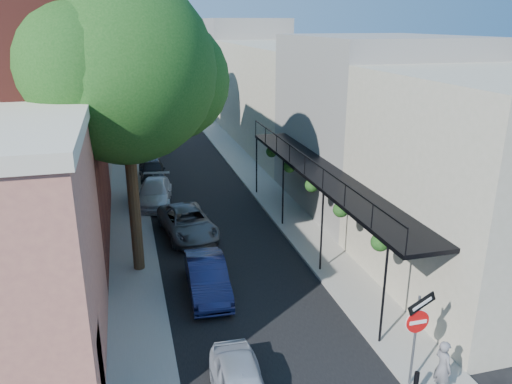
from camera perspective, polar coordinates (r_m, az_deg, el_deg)
road_surface at (r=40.26m, az=-8.95°, el=4.79°), size 6.00×64.00×0.01m
sidewalk_left at (r=40.06m, az=-14.66°, el=4.41°), size 2.00×64.00×0.12m
sidewalk_right at (r=40.83m, az=-3.35°, el=5.26°), size 2.00×64.00×0.12m
buildings_left at (r=38.34m, az=-23.29°, el=10.32°), size 10.10×59.10×12.00m
buildings_right at (r=40.83m, az=3.69°, el=11.49°), size 9.80×55.00×10.00m
sign_post at (r=14.32m, az=17.94°, el=-14.28°), size 0.89×0.17×2.99m
oak_near at (r=19.25m, az=-13.64°, el=13.08°), size 7.48×6.80×11.42m
oak_mid at (r=27.25m, az=-14.20°, el=12.86°), size 6.60×6.00×10.20m
oak_far at (r=36.20m, az=-14.63°, el=16.10°), size 7.70×7.00×11.90m
parked_car_b at (r=18.87m, az=-5.58°, el=-9.67°), size 1.56×4.06×1.32m
parked_car_c at (r=23.86m, az=-7.81°, el=-3.49°), size 2.71×4.88×1.29m
parked_car_d at (r=28.28m, az=-11.50°, el=-0.09°), size 2.38×4.62×1.28m
parked_car_e at (r=32.57m, az=-11.80°, el=2.48°), size 1.61×3.98×1.36m
parked_car_f at (r=37.96m, az=-12.33°, el=4.74°), size 1.43×4.00×1.31m
pedestrian at (r=14.94m, az=20.56°, el=-18.26°), size 0.41×0.61×1.61m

